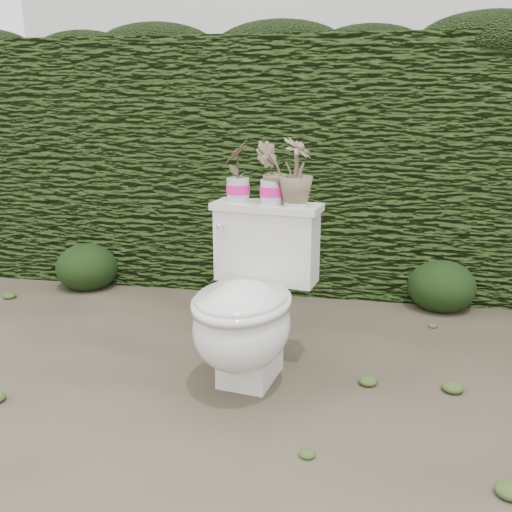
% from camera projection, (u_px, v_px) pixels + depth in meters
% --- Properties ---
extents(ground, '(60.00, 60.00, 0.00)m').
position_uv_depth(ground, '(212.00, 371.00, 2.69)').
color(ground, brown).
rests_on(ground, ground).
extents(hedge, '(8.00, 1.00, 1.60)m').
position_uv_depth(hedge, '(269.00, 162.00, 3.99)').
color(hedge, '#304918').
rests_on(hedge, ground).
extents(house_wall, '(8.00, 3.50, 4.00)m').
position_uv_depth(house_wall, '(366.00, 38.00, 7.71)').
color(house_wall, silver).
rests_on(house_wall, ground).
extents(toilet, '(0.56, 0.74, 0.78)m').
position_uv_depth(toilet, '(249.00, 307.00, 2.51)').
color(toilet, silver).
rests_on(toilet, ground).
extents(potted_plant_left, '(0.13, 0.16, 0.27)m').
position_uv_depth(potted_plant_left, '(238.00, 173.00, 2.62)').
color(potted_plant_left, '#318228').
rests_on(potted_plant_left, toilet).
extents(potted_plant_center, '(0.17, 0.16, 0.27)m').
position_uv_depth(potted_plant_center, '(272.00, 175.00, 2.56)').
color(potted_plant_center, '#318228').
rests_on(potted_plant_center, toilet).
extents(potted_plant_right, '(0.19, 0.19, 0.28)m').
position_uv_depth(potted_plant_right, '(296.00, 174.00, 2.52)').
color(potted_plant_right, '#318228').
rests_on(potted_plant_right, toilet).
extents(liriope_clump_1, '(0.41, 0.41, 0.33)m').
position_uv_depth(liriope_clump_1, '(87.00, 263.00, 3.84)').
color(liriope_clump_1, black).
rests_on(liriope_clump_1, ground).
extents(liriope_clump_2, '(0.37, 0.37, 0.30)m').
position_uv_depth(liriope_clump_2, '(256.00, 274.00, 3.66)').
color(liriope_clump_2, black).
rests_on(liriope_clump_2, ground).
extents(liriope_clump_3, '(0.41, 0.41, 0.32)m').
position_uv_depth(liriope_clump_3, '(442.00, 282.00, 3.46)').
color(liriope_clump_3, black).
rests_on(liriope_clump_3, ground).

